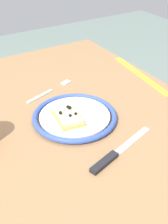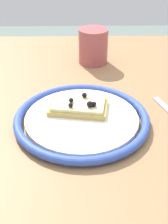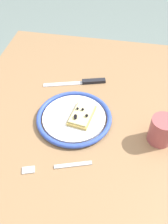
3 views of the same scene
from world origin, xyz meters
name	(u,v)px [view 3 (image 3 of 3)]	position (x,y,z in m)	size (l,w,h in m)	color
ground_plane	(85,216)	(0.00, 0.00, 0.00)	(6.00, 6.00, 0.00)	slate
dining_table	(86,140)	(0.00, 0.00, 0.68)	(1.09, 0.88, 0.76)	#936D47
plate	(74,118)	(0.02, 0.04, 0.77)	(0.25, 0.25, 0.02)	white
pizza_slice_near	(82,115)	(0.02, 0.02, 0.79)	(0.12, 0.08, 0.03)	tan
knife	(85,82)	(0.21, 0.04, 0.77)	(0.09, 0.24, 0.01)	silver
fork	(56,167)	(-0.17, 0.06, 0.77)	(0.08, 0.20, 0.00)	#BDBDBD
cup	(162,130)	(-0.02, -0.24, 0.81)	(0.08, 0.08, 0.09)	#A54C4C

